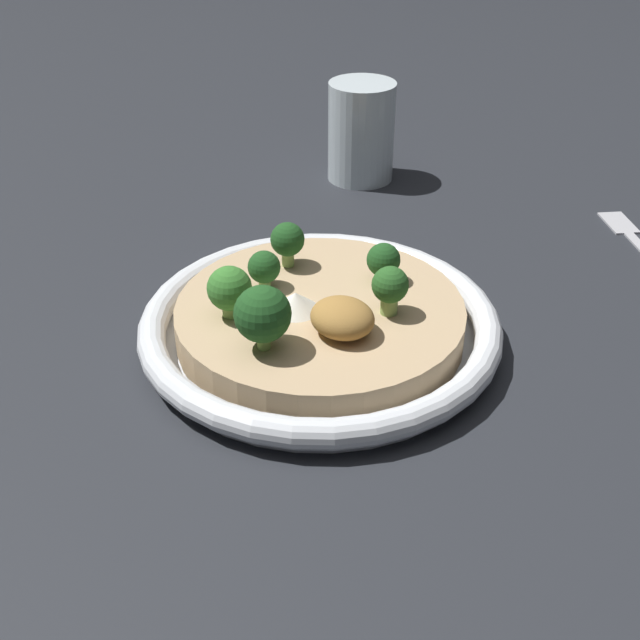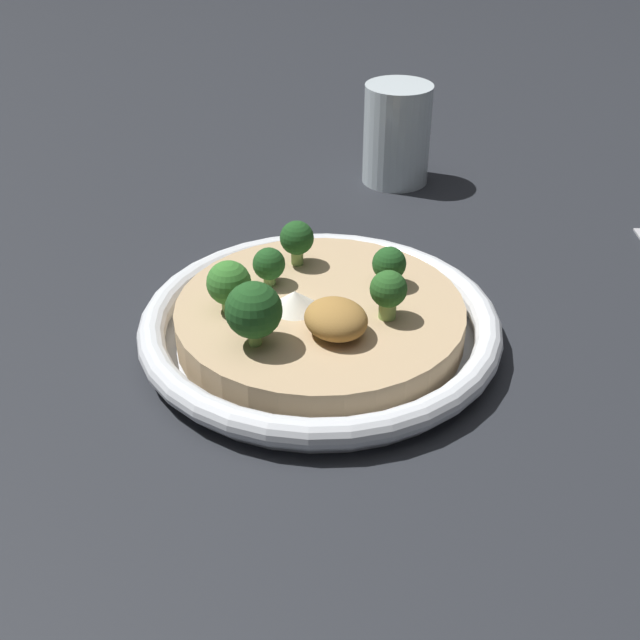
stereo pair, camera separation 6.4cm
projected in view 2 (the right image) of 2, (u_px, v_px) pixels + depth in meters
The scene contains 11 objects.
ground_plane at pixel (320, 341), 0.65m from camera, with size 6.00×6.00×0.00m, color #23262B.
risotto_bowl at pixel (320, 324), 0.64m from camera, with size 0.29×0.29×0.03m.
cheese_sprinkle at pixel (295, 300), 0.62m from camera, with size 0.04×0.04×0.02m.
crispy_onion_garnish at pixel (336, 319), 0.59m from camera, with size 0.05×0.04×0.03m.
broccoli_right at pixel (388, 291), 0.60m from camera, with size 0.03×0.03×0.04m.
broccoli_back at pixel (389, 265), 0.65m from camera, with size 0.03×0.03×0.03m.
broccoli_front_left at pixel (269, 265), 0.65m from camera, with size 0.03×0.03×0.03m.
broccoli_left at pixel (297, 239), 0.67m from camera, with size 0.03×0.03×0.04m.
broccoli_front_right at pixel (254, 311), 0.57m from camera, with size 0.04×0.04×0.05m.
broccoli_front at pixel (229, 284), 0.61m from camera, with size 0.03×0.03×0.04m.
drinking_glass at pixel (397, 134), 0.89m from camera, with size 0.07×0.07×0.11m.
Camera 2 is at (0.40, -0.36, 0.37)m, focal length 45.00 mm.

